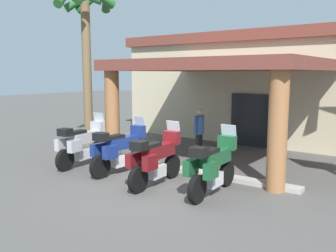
{
  "coord_description": "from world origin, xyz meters",
  "views": [
    {
      "loc": [
        5.47,
        -7.36,
        2.9
      ],
      "look_at": [
        -1.25,
        2.35,
        1.2
      ],
      "focal_mm": 39.11,
      "sensor_mm": 36.0,
      "label": 1
    }
  ],
  "objects": [
    {
      "name": "motorcycle_blue",
      "position": [
        -1.65,
        0.44,
        0.7
      ],
      "size": [
        0.73,
        2.21,
        1.61
      ],
      "rotation": [
        0.0,
        0.0,
        1.49
      ],
      "color": "black",
      "rests_on": "ground_plane"
    },
    {
      "name": "pedestrian",
      "position": [
        -0.64,
        3.33,
        1.01
      ],
      "size": [
        0.32,
        0.53,
        1.73
      ],
      "rotation": [
        0.0,
        0.0,
        6.2
      ],
      "color": "black",
      "rests_on": "ground_plane"
    },
    {
      "name": "motel_building",
      "position": [
        0.09,
        9.25,
        2.35
      ],
      "size": [
        13.54,
        11.87,
        4.62
      ],
      "rotation": [
        0.0,
        0.0,
        -0.03
      ],
      "color": "beige",
      "rests_on": "ground_plane"
    },
    {
      "name": "motorcycle_silver",
      "position": [
        -3.22,
        0.41,
        0.7
      ],
      "size": [
        0.74,
        2.21,
        1.61
      ],
      "rotation": [
        0.0,
        0.0,
        1.67
      ],
      "color": "black",
      "rests_on": "ground_plane"
    },
    {
      "name": "motorcycle_green",
      "position": [
        1.49,
        0.27,
        0.7
      ],
      "size": [
        0.7,
        2.21,
        1.61
      ],
      "rotation": [
        0.0,
        0.0,
        1.58
      ],
      "color": "black",
      "rests_on": "ground_plane"
    },
    {
      "name": "curb_strip",
      "position": [
        -0.86,
        1.61,
        0.06
      ],
      "size": [
        8.28,
        0.36,
        0.12
      ],
      "primitive_type": "cube",
      "color": "#ADA89E",
      "rests_on": "ground_plane"
    },
    {
      "name": "ground_plane",
      "position": [
        0.0,
        0.0,
        0.0
      ],
      "size": [
        80.0,
        80.0,
        0.0
      ],
      "primitive_type": "plane",
      "color": "#514F4C"
    },
    {
      "name": "motorcycle_maroon",
      "position": [
        -0.08,
        0.08,
        0.7
      ],
      "size": [
        0.71,
        2.21,
        1.61
      ],
      "rotation": [
        0.0,
        0.0,
        1.6
      ],
      "color": "black",
      "rests_on": "ground_plane"
    },
    {
      "name": "palm_tree_roadside",
      "position": [
        -5.59,
        2.92,
        4.87
      ],
      "size": [
        2.49,
        2.5,
        6.51
      ],
      "color": "brown",
      "rests_on": "ground_plane"
    }
  ]
}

